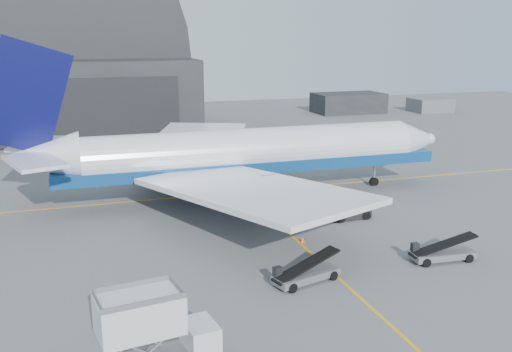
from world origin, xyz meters
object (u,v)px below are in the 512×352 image
object	(u,v)px
airliner	(235,154)
belt_loader_a	(305,274)
catering_truck	(151,333)
pushback_tug	(349,211)
belt_loader_b	(442,253)

from	to	relation	value
airliner	belt_loader_a	size ratio (longest dim) A/B	8.95
catering_truck	belt_loader_a	distance (m)	13.21
pushback_tug	belt_loader_b	xyz separation A→B (m)	(1.82, -10.93, -0.04)
catering_truck	pushback_tug	bearing A→B (deg)	34.38
airliner	catering_truck	bearing A→B (deg)	-113.28
pushback_tug	belt_loader_a	distance (m)	14.44
airliner	belt_loader_a	distance (m)	20.95
catering_truck	belt_loader_a	size ratio (longest dim) A/B	1.23
airliner	pushback_tug	world-z (taller)	airliner
airliner	catering_truck	size ratio (longest dim) A/B	7.30
catering_truck	belt_loader_a	world-z (taller)	catering_truck
airliner	pushback_tug	bearing A→B (deg)	-49.40
pushback_tug	belt_loader_b	distance (m)	11.08
airliner	belt_loader_a	world-z (taller)	airliner
pushback_tug	airliner	bearing A→B (deg)	128.00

